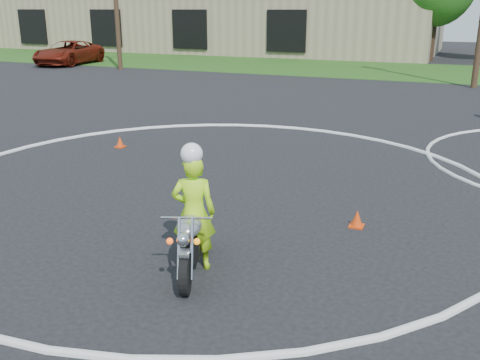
% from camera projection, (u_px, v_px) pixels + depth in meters
% --- Properties ---
extents(ground, '(120.00, 120.00, 0.00)m').
position_uv_depth(ground, '(130.00, 237.00, 8.75)').
color(ground, black).
rests_on(ground, ground).
extents(grass_strip, '(120.00, 10.00, 0.02)m').
position_uv_depth(grass_strip, '(385.00, 70.00, 32.38)').
color(grass_strip, '#1E4714').
rests_on(grass_strip, ground).
extents(course_markings, '(19.05, 19.05, 0.12)m').
position_uv_depth(course_markings, '(326.00, 179.00, 11.74)').
color(course_markings, silver).
rests_on(course_markings, ground).
extents(primary_motorcycle, '(0.87, 1.82, 1.00)m').
position_uv_depth(primary_motorcycle, '(191.00, 240.00, 7.49)').
color(primary_motorcycle, black).
rests_on(primary_motorcycle, ground).
extents(rider_primary_grp, '(0.72, 0.60, 1.86)m').
position_uv_depth(rider_primary_grp, '(194.00, 209.00, 7.48)').
color(rider_primary_grp, '#B7FD1A').
rests_on(rider_primary_grp, ground).
extents(pickup_grp, '(3.20, 5.80, 1.54)m').
position_uv_depth(pickup_grp, '(69.00, 53.00, 35.52)').
color(pickup_grp, '#63170B').
rests_on(pickup_grp, ground).
extents(warehouse, '(41.00, 17.00, 8.30)m').
position_uv_depth(warehouse, '(212.00, 2.00, 49.22)').
color(warehouse, tan).
rests_on(warehouse, ground).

